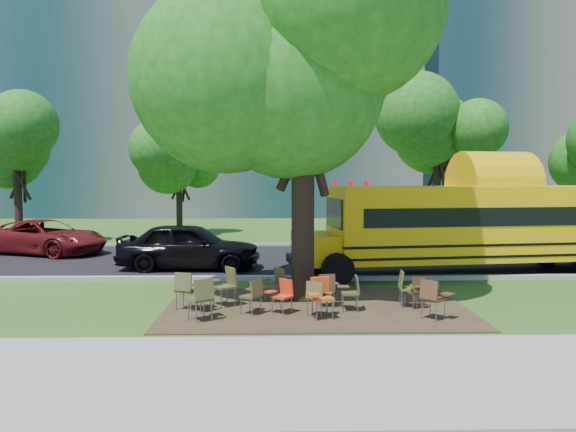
{
  "coord_description": "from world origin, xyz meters",
  "views": [
    {
      "loc": [
        0.06,
        -13.49,
        3.07
      ],
      "look_at": [
        0.43,
        3.36,
        1.9
      ],
      "focal_mm": 35.0,
      "sensor_mm": 36.0,
      "label": 1
    }
  ],
  "objects_px": {
    "chair_4": "(317,295)",
    "chair_7": "(433,295)",
    "chair_1": "(187,287)",
    "chair_6": "(352,289)",
    "chair_10": "(285,278)",
    "chair_2": "(253,293)",
    "school_bus": "(488,223)",
    "chair_14": "(276,281)",
    "chair_8": "(203,291)",
    "chair_9": "(226,283)",
    "bg_car_red": "(45,237)",
    "chair_13": "(417,289)",
    "main_tree": "(303,51)",
    "black_car": "(189,246)",
    "chair_12": "(406,285)",
    "chair_5": "(320,294)",
    "chair_11": "(327,287)",
    "chair_3": "(282,293)",
    "chair_0": "(202,295)"
  },
  "relations": [
    {
      "from": "school_bus",
      "to": "chair_6",
      "type": "relative_size",
      "value": 13.98
    },
    {
      "from": "chair_14",
      "to": "black_car",
      "type": "relative_size",
      "value": 0.18
    },
    {
      "from": "chair_2",
      "to": "chair_11",
      "type": "relative_size",
      "value": 0.98
    },
    {
      "from": "main_tree",
      "to": "chair_13",
      "type": "height_order",
      "value": "main_tree"
    },
    {
      "from": "chair_1",
      "to": "chair_4",
      "type": "relative_size",
      "value": 1.11
    },
    {
      "from": "main_tree",
      "to": "school_bus",
      "type": "bearing_deg",
      "value": 31.98
    },
    {
      "from": "chair_12",
      "to": "chair_1",
      "type": "bearing_deg",
      "value": -83.46
    },
    {
      "from": "chair_10",
      "to": "chair_5",
      "type": "bearing_deg",
      "value": 41.43
    },
    {
      "from": "chair_8",
      "to": "chair_13",
      "type": "distance_m",
      "value": 4.92
    },
    {
      "from": "main_tree",
      "to": "chair_1",
      "type": "xyz_separation_m",
      "value": [
        -2.71,
        -0.95,
        -5.53
      ]
    },
    {
      "from": "chair_9",
      "to": "bg_car_red",
      "type": "relative_size",
      "value": 0.19
    },
    {
      "from": "chair_8",
      "to": "bg_car_red",
      "type": "distance_m",
      "value": 12.21
    },
    {
      "from": "chair_13",
      "to": "chair_4",
      "type": "bearing_deg",
      "value": 171.45
    },
    {
      "from": "chair_9",
      "to": "school_bus",
      "type": "bearing_deg",
      "value": -95.87
    },
    {
      "from": "chair_4",
      "to": "chair_9",
      "type": "relative_size",
      "value": 0.87
    },
    {
      "from": "chair_8",
      "to": "chair_13",
      "type": "xyz_separation_m",
      "value": [
        4.91,
        0.18,
        -0.01
      ]
    },
    {
      "from": "school_bus",
      "to": "black_car",
      "type": "xyz_separation_m",
      "value": [
        -9.57,
        0.97,
        -0.82
      ]
    },
    {
      "from": "main_tree",
      "to": "chair_6",
      "type": "distance_m",
      "value": 5.79
    },
    {
      "from": "main_tree",
      "to": "chair_6",
      "type": "height_order",
      "value": "main_tree"
    },
    {
      "from": "chair_1",
      "to": "chair_2",
      "type": "bearing_deg",
      "value": 1.49
    },
    {
      "from": "chair_2",
      "to": "chair_13",
      "type": "xyz_separation_m",
      "value": [
        3.76,
        0.46,
        -0.02
      ]
    },
    {
      "from": "chair_8",
      "to": "chair_12",
      "type": "height_order",
      "value": "chair_12"
    },
    {
      "from": "chair_7",
      "to": "chair_13",
      "type": "height_order",
      "value": "chair_7"
    },
    {
      "from": "chair_8",
      "to": "chair_10",
      "type": "distance_m",
      "value": 2.4
    },
    {
      "from": "chair_0",
      "to": "chair_9",
      "type": "bearing_deg",
      "value": 40.92
    },
    {
      "from": "chair_2",
      "to": "chair_3",
      "type": "xyz_separation_m",
      "value": [
        0.65,
        0.07,
        -0.01
      ]
    },
    {
      "from": "chair_6",
      "to": "chair_10",
      "type": "relative_size",
      "value": 1.01
    },
    {
      "from": "chair_0",
      "to": "black_car",
      "type": "xyz_separation_m",
      "value": [
        -1.3,
        6.72,
        0.21
      ]
    },
    {
      "from": "chair_5",
      "to": "main_tree",
      "type": "bearing_deg",
      "value": -93.9
    },
    {
      "from": "chair_9",
      "to": "black_car",
      "type": "distance_m",
      "value": 5.58
    },
    {
      "from": "school_bus",
      "to": "chair_5",
      "type": "height_order",
      "value": "school_bus"
    },
    {
      "from": "chair_0",
      "to": "black_car",
      "type": "distance_m",
      "value": 6.84
    },
    {
      "from": "chair_4",
      "to": "chair_11",
      "type": "relative_size",
      "value": 0.99
    },
    {
      "from": "chair_2",
      "to": "chair_8",
      "type": "bearing_deg",
      "value": 113.36
    },
    {
      "from": "chair_7",
      "to": "chair_12",
      "type": "xyz_separation_m",
      "value": [
        -0.3,
        1.17,
        -0.01
      ]
    },
    {
      "from": "chair_8",
      "to": "chair_9",
      "type": "xyz_separation_m",
      "value": [
        0.46,
        0.55,
        0.09
      ]
    },
    {
      "from": "chair_1",
      "to": "chair_14",
      "type": "xyz_separation_m",
      "value": [
        2.04,
        0.89,
        -0.04
      ]
    },
    {
      "from": "chair_2",
      "to": "school_bus",
      "type": "bearing_deg",
      "value": -17.52
    },
    {
      "from": "chair_11",
      "to": "chair_12",
      "type": "bearing_deg",
      "value": -7.46
    },
    {
      "from": "chair_8",
      "to": "bg_car_red",
      "type": "height_order",
      "value": "bg_car_red"
    },
    {
      "from": "chair_14",
      "to": "chair_6",
      "type": "bearing_deg",
      "value": -161.13
    },
    {
      "from": "chair_14",
      "to": "chair_10",
      "type": "bearing_deg",
      "value": -71.39
    },
    {
      "from": "chair_0",
      "to": "chair_5",
      "type": "distance_m",
      "value": 2.52
    },
    {
      "from": "chair_11",
      "to": "bg_car_red",
      "type": "xyz_separation_m",
      "value": [
        -10.32,
        9.29,
        0.18
      ]
    },
    {
      "from": "chair_3",
      "to": "chair_6",
      "type": "xyz_separation_m",
      "value": [
        1.59,
        0.22,
        0.03
      ]
    },
    {
      "from": "chair_6",
      "to": "chair_8",
      "type": "relative_size",
      "value": 1.05
    },
    {
      "from": "chair_7",
      "to": "chair_13",
      "type": "distance_m",
      "value": 1.05
    },
    {
      "from": "chair_12",
      "to": "chair_10",
      "type": "bearing_deg",
      "value": -107.41
    },
    {
      "from": "chair_4",
      "to": "chair_7",
      "type": "distance_m",
      "value": 2.48
    },
    {
      "from": "black_car",
      "to": "chair_14",
      "type": "bearing_deg",
      "value": -146.45
    }
  ]
}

